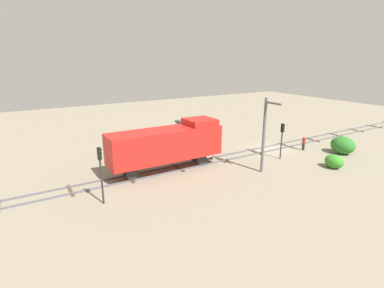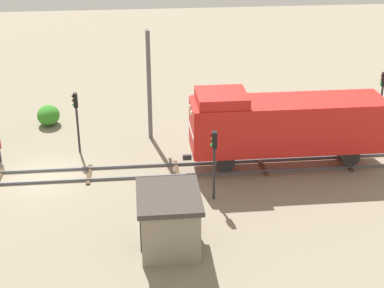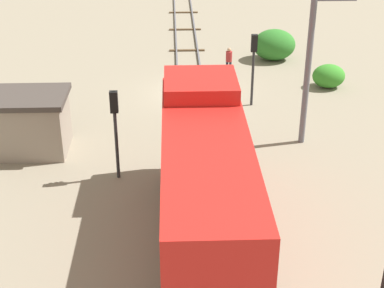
# 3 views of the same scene
# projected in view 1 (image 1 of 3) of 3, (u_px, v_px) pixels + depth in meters

# --- Properties ---
(ground_plane) EXTENTS (91.57, 91.57, 0.00)m
(ground_plane) POSITION_uv_depth(u_px,v_px,m) (270.00, 149.00, 36.17)
(ground_plane) COLOR gray
(railway_track) EXTENTS (2.40, 61.05, 0.16)m
(railway_track) POSITION_uv_depth(u_px,v_px,m) (271.00, 148.00, 36.15)
(railway_track) COLOR #595960
(railway_track) RESTS_ON ground
(locomotive) EXTENTS (2.90, 11.60, 4.60)m
(locomotive) POSITION_uv_depth(u_px,v_px,m) (168.00, 143.00, 28.49)
(locomotive) COLOR red
(locomotive) RESTS_ON railway_track
(traffic_signal_near) EXTENTS (0.32, 0.34, 3.90)m
(traffic_signal_near) POSITION_uv_depth(u_px,v_px,m) (282.00, 134.00, 31.89)
(traffic_signal_near) COLOR #262628
(traffic_signal_near) RESTS_ON ground
(traffic_signal_mid) EXTENTS (0.32, 0.34, 3.90)m
(traffic_signal_mid) POSITION_uv_depth(u_px,v_px,m) (190.00, 131.00, 33.56)
(traffic_signal_mid) COLOR #262628
(traffic_signal_mid) RESTS_ON ground
(traffic_signal_far) EXTENTS (0.32, 0.34, 4.42)m
(traffic_signal_far) POSITION_uv_depth(u_px,v_px,m) (100.00, 165.00, 21.83)
(traffic_signal_far) COLOR #262628
(traffic_signal_far) RESTS_ON ground
(worker_near_track) EXTENTS (0.38, 0.38, 1.70)m
(worker_near_track) POSITION_uv_depth(u_px,v_px,m) (304.00, 142.00, 35.38)
(worker_near_track) COLOR #262B38
(worker_near_track) RESTS_ON ground
(catenary_mast) EXTENTS (1.94, 0.28, 7.16)m
(catenary_mast) POSITION_uv_depth(u_px,v_px,m) (264.00, 134.00, 27.80)
(catenary_mast) COLOR #595960
(catenary_mast) RESTS_ON ground
(relay_hut) EXTENTS (3.50, 2.90, 2.74)m
(relay_hut) POSITION_uv_depth(u_px,v_px,m) (191.00, 132.00, 38.61)
(relay_hut) COLOR gray
(relay_hut) RESTS_ON ground
(bush_near) EXTENTS (2.75, 2.25, 2.00)m
(bush_near) POSITION_uv_depth(u_px,v_px,m) (343.00, 145.00, 34.11)
(bush_near) COLOR #2B7126
(bush_near) RESTS_ON ground
(bush_mid) EXTENTS (1.88, 1.53, 1.36)m
(bush_mid) POSITION_uv_depth(u_px,v_px,m) (334.00, 161.00, 29.76)
(bush_mid) COLOR #348426
(bush_mid) RESTS_ON ground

